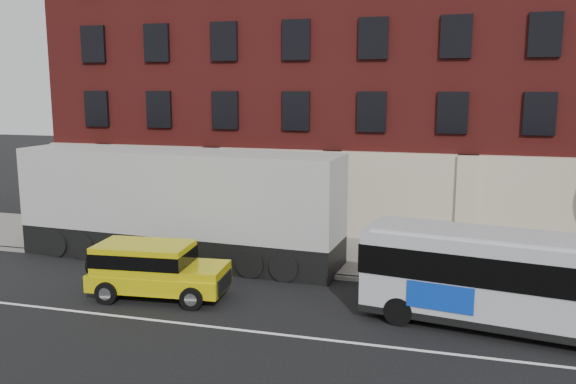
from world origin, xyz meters
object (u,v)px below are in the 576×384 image
(sign_pole, at_px, (103,224))
(city_bus, at_px, (548,283))
(yellow_suv, at_px, (153,267))
(shipping_container, at_px, (178,206))

(sign_pole, bearing_deg, city_bus, -12.40)
(sign_pole, bearing_deg, yellow_suv, -41.19)
(sign_pole, bearing_deg, shipping_container, 11.84)
(sign_pole, distance_m, yellow_suv, 5.70)
(city_bus, bearing_deg, sign_pole, 167.60)
(sign_pole, height_order, shipping_container, shipping_container)
(yellow_suv, height_order, shipping_container, shipping_container)
(yellow_suv, bearing_deg, shipping_container, 104.79)
(city_bus, height_order, shipping_container, shipping_container)
(sign_pole, height_order, yellow_suv, sign_pole)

